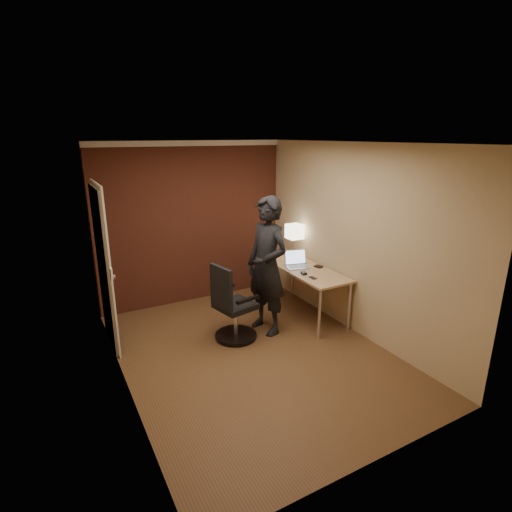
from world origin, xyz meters
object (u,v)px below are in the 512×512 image
at_px(laptop, 296,262).
at_px(mouse, 304,273).
at_px(phone, 313,278).
at_px(wallet, 319,267).
at_px(person, 267,266).
at_px(office_chair, 231,308).
at_px(desk, 309,276).
at_px(desk_lamp, 295,232).

relative_size(laptop, mouse, 3.82).
xyz_separation_m(laptop, mouse, (-0.11, -0.34, -0.05)).
distance_m(phone, wallet, 0.48).
bearing_deg(mouse, wallet, 34.92).
xyz_separation_m(mouse, person, (-0.57, 0.04, 0.18)).
height_order(wallet, office_chair, office_chair).
height_order(laptop, phone, laptop).
relative_size(mouse, person, 0.05).
xyz_separation_m(wallet, office_chair, (-1.46, -0.12, -0.29)).
bearing_deg(person, laptop, 102.26).
height_order(desk, office_chair, office_chair).
xyz_separation_m(desk_lamp, wallet, (0.06, -0.56, -0.41)).
distance_m(laptop, mouse, 0.36).
bearing_deg(person, desk, 88.73).
bearing_deg(wallet, desk_lamp, 95.82).
bearing_deg(desk, laptop, 128.95).
bearing_deg(desk_lamp, mouse, -113.46).
height_order(phone, office_chair, office_chair).
relative_size(mouse, office_chair, 0.10).
height_order(phone, wallet, wallet).
height_order(desk_lamp, wallet, desk_lamp).
xyz_separation_m(desk, person, (-0.80, -0.15, 0.32)).
xyz_separation_m(office_chair, person, (0.53, 0.01, 0.48)).
distance_m(laptop, office_chair, 1.30).
xyz_separation_m(laptop, person, (-0.68, -0.30, 0.13)).
height_order(desk, mouse, mouse).
distance_m(desk_lamp, wallet, 0.69).
xyz_separation_m(mouse, office_chair, (-1.10, 0.03, -0.30)).
bearing_deg(desk, wallet, -19.33).
xyz_separation_m(desk_lamp, mouse, (-0.31, -0.70, -0.40)).
bearing_deg(office_chair, person, 1.42).
height_order(mouse, office_chair, office_chair).
xyz_separation_m(desk, office_chair, (-1.33, -0.16, -0.15)).
bearing_deg(office_chair, phone, -11.14).
bearing_deg(wallet, phone, -136.33).
height_order(mouse, phone, mouse).
bearing_deg(phone, desk_lamp, 71.09).
bearing_deg(mouse, office_chair, -168.25).
bearing_deg(person, desk_lamp, 115.48).
relative_size(laptop, wallet, 3.47).
relative_size(desk_lamp, phone, 4.65).
bearing_deg(phone, person, 157.37).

